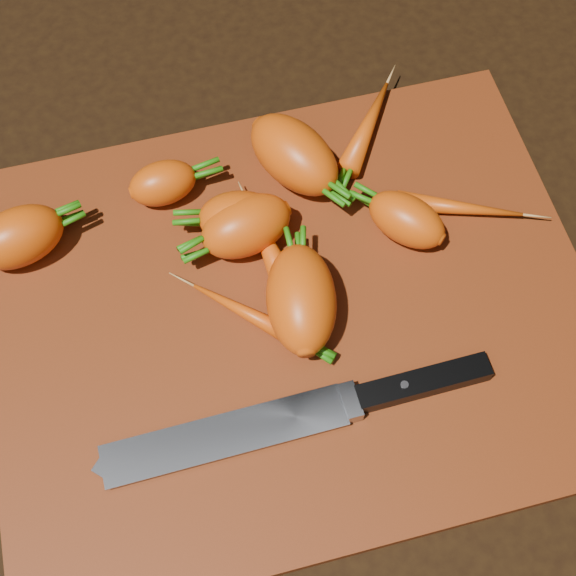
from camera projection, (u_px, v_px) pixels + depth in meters
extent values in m
cube|color=black|center=(291.00, 317.00, 0.68)|extent=(2.00, 2.00, 0.01)
cube|color=#521F09|center=(291.00, 311.00, 0.67)|extent=(0.50, 0.40, 0.01)
ellipsoid|color=#F0590F|center=(19.00, 237.00, 0.67)|extent=(0.09, 0.07, 0.05)
ellipsoid|color=#F0590F|center=(240.00, 218.00, 0.67)|extent=(0.08, 0.06, 0.05)
ellipsoid|color=#F0590F|center=(294.00, 155.00, 0.70)|extent=(0.09, 0.11, 0.05)
ellipsoid|color=#F0590F|center=(301.00, 299.00, 0.64)|extent=(0.07, 0.10, 0.06)
ellipsoid|color=#F0590F|center=(246.00, 226.00, 0.67)|extent=(0.09, 0.07, 0.05)
ellipsoid|color=#F0590F|center=(163.00, 183.00, 0.70)|extent=(0.06, 0.05, 0.04)
ellipsoid|color=#F0590F|center=(407.00, 220.00, 0.68)|extent=(0.08, 0.08, 0.04)
ellipsoid|color=#F0590F|center=(368.00, 126.00, 0.73)|extent=(0.08, 0.10, 0.02)
ellipsoid|color=#F0590F|center=(459.00, 208.00, 0.70)|extent=(0.11, 0.06, 0.02)
ellipsoid|color=#F0590F|center=(271.00, 252.00, 0.67)|extent=(0.04, 0.11, 0.03)
ellipsoid|color=#F0590F|center=(251.00, 315.00, 0.65)|extent=(0.09, 0.09, 0.02)
cube|color=gray|center=(101.00, 468.00, 0.60)|extent=(0.19, 0.04, 0.00)
cube|color=gray|center=(232.00, 434.00, 0.61)|extent=(0.01, 0.03, 0.01)
cube|color=black|center=(307.00, 414.00, 0.61)|extent=(0.11, 0.02, 0.02)
cylinder|color=#B2B2B7|center=(286.00, 416.00, 0.61)|extent=(0.01, 0.01, 0.00)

